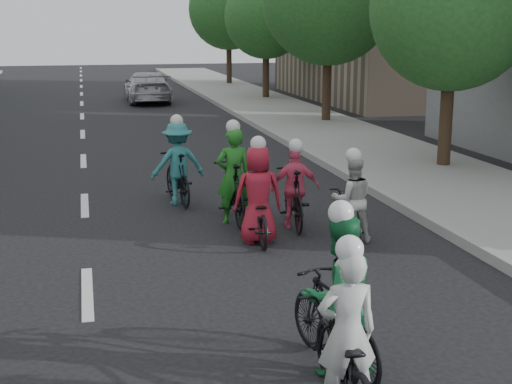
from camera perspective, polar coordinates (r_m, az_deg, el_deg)
name	(u,v)px	position (r m, az deg, el deg)	size (l,w,h in m)	color
ground	(87,293)	(10.03, -13.35, -7.87)	(120.00, 120.00, 0.00)	black
sidewalk_right	(362,147)	(21.22, 8.51, 3.60)	(4.00, 80.00, 0.15)	gray
curb_right	(299,149)	(20.57, 3.46, 3.47)	(0.18, 80.00, 0.18)	#999993
bldg_se	(410,17)	(36.99, 12.24, 13.56)	(10.00, 14.00, 8.00)	gray
tree_r_0	(453,8)	(18.21, 15.46, 14.03)	(4.00, 4.00, 5.97)	black
tree_r_2	(266,17)	(35.09, 0.81, 13.83)	(4.00, 4.00, 5.97)	black
tree_r_3	(229,9)	(43.87, -2.20, 14.40)	(4.80, 4.80, 6.93)	black
cyclist_0	(257,205)	(11.87, 0.11, -1.06)	(0.84, 1.78, 1.80)	black
cyclist_1	(343,352)	(6.89, 7.00, -12.55)	(0.73, 1.82, 1.72)	black
cyclist_2	(178,169)	(14.50, -6.29, 1.81)	(1.16, 1.82, 1.83)	black
cyclist_3	(351,208)	(12.04, 7.59, -1.28)	(0.77, 1.60, 1.60)	black
cyclist_4	(233,186)	(13.05, -1.87, 0.45)	(0.65, 1.89, 1.91)	black
cyclist_5	(294,194)	(12.76, 3.07, -0.12)	(0.90, 1.85, 1.62)	black
cyclist_6	(337,307)	(7.50, 6.46, -9.16)	(0.94, 1.80, 1.85)	black
follow_car_lead	(147,87)	(34.58, -8.68, 8.31)	(2.01, 4.95, 1.44)	#ADADB1
follow_car_trail	(142,85)	(36.65, -9.07, 8.43)	(1.51, 3.75, 1.28)	white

